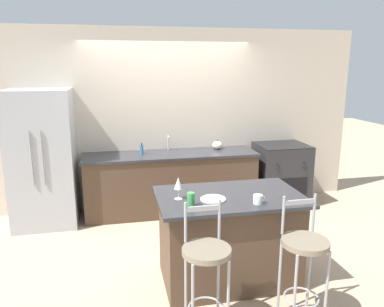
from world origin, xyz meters
TOP-DOWN VIEW (x-y plane):
  - ground_plane at (0.00, 0.00)m, footprint 18.00×18.00m
  - wall_back at (0.00, 0.73)m, footprint 6.00×0.07m
  - back_counter at (0.00, 0.39)m, footprint 2.53×0.71m
  - sink_faucet at (0.00, 0.60)m, footprint 0.02×0.13m
  - kitchen_island at (0.28, -1.58)m, footprint 1.43×0.89m
  - refrigerator at (-1.76, 0.33)m, footprint 0.83×0.79m
  - oven_range at (1.75, 0.37)m, footprint 0.77×0.69m
  - bar_stool_near at (-0.13, -2.30)m, footprint 0.39×0.39m
  - bar_stool_far at (0.70, -2.33)m, footprint 0.39×0.39m
  - dinner_plate at (0.09, -1.67)m, footprint 0.24×0.24m
  - wine_glass at (-0.23, -1.59)m, footprint 0.08×0.08m
  - coffee_mug at (0.47, -1.86)m, footprint 0.12×0.09m
  - tumbler_cup at (-0.15, -1.79)m, footprint 0.07×0.07m
  - pumpkin_decoration at (0.74, 0.50)m, footprint 0.16×0.16m
  - soap_bottle at (-0.42, 0.41)m, footprint 0.05×0.05m

SIDE VIEW (x-z plane):
  - ground_plane at x=0.00m, z-range 0.00..0.00m
  - back_counter at x=0.00m, z-range 0.00..0.90m
  - kitchen_island at x=0.28m, z-range 0.00..0.92m
  - oven_range at x=1.75m, z-range 0.00..0.96m
  - bar_stool_near at x=-0.13m, z-range 0.07..1.17m
  - bar_stool_far at x=0.70m, z-range 0.07..1.17m
  - dinner_plate at x=0.09m, z-range 0.92..0.93m
  - refrigerator at x=-1.76m, z-range 0.00..1.85m
  - coffee_mug at x=0.47m, z-range 0.92..1.00m
  - pumpkin_decoration at x=0.74m, z-range 0.89..1.04m
  - soap_bottle at x=-0.42m, z-range 0.89..1.05m
  - tumbler_cup at x=-0.15m, z-range 0.92..1.04m
  - sink_faucet at x=0.00m, z-range 0.93..1.15m
  - wine_glass at x=-0.23m, z-range 0.96..1.18m
  - wall_back at x=0.00m, z-range 0.00..2.70m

